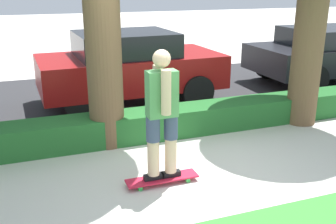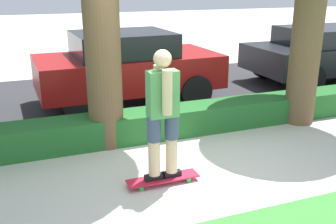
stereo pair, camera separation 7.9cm
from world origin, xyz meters
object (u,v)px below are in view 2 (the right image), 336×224
at_px(skateboard, 163,179).
at_px(skater_person, 163,113).
at_px(parked_car_rear, 328,52).
at_px(parked_car_middle, 127,66).

bearing_deg(skateboard, skater_person, 0.45).
bearing_deg(skateboard, parked_car_rear, 31.86).
height_order(skateboard, skater_person, skater_person).
relative_size(skater_person, parked_car_middle, 0.43).
bearing_deg(parked_car_middle, skateboard, -100.59).
bearing_deg(parked_car_rear, skateboard, -147.70).
height_order(skater_person, parked_car_middle, skater_person).
xyz_separation_m(parked_car_middle, parked_car_rear, (5.41, -0.03, -0.03)).
bearing_deg(skateboard, parked_car_middle, 81.41).
distance_m(skater_person, parked_car_middle, 3.79).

